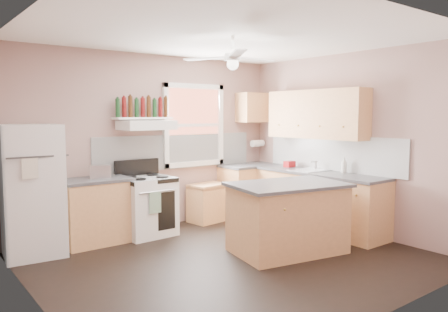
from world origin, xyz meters
TOP-DOWN VIEW (x-y plane):
  - floor at (0.00, 0.00)m, footprint 4.50×4.50m
  - ceiling at (0.00, 0.00)m, footprint 4.50×4.50m
  - wall_back at (0.00, 2.02)m, footprint 4.50×0.05m
  - wall_right at (2.27, 0.00)m, footprint 0.05×4.00m
  - wall_left at (-2.27, 0.00)m, footprint 0.05×4.00m
  - backsplash_back at (0.45, 1.99)m, footprint 2.90×0.03m
  - backsplash_right at (2.23, 0.30)m, footprint 0.03×2.60m
  - window_view at (0.75, 1.98)m, footprint 1.00×0.02m
  - window_frame at (0.75, 1.96)m, footprint 1.16×0.07m
  - refrigerator at (-1.89, 1.65)m, footprint 0.77×0.75m
  - base_cabinet_left at (-1.06, 1.70)m, footprint 0.90×0.60m
  - counter_left at (-1.06, 1.70)m, footprint 0.92×0.62m
  - toaster at (-0.98, 1.71)m, footprint 0.32×0.24m
  - stove at (-0.32, 1.62)m, footprint 0.74×0.66m
  - range_hood at (-0.23, 1.75)m, footprint 0.78×0.50m
  - bottle_shelf at (-0.23, 1.87)m, footprint 0.90×0.26m
  - cart at (0.89, 1.75)m, footprint 0.68×0.50m
  - base_cabinet_corner at (1.75, 1.70)m, footprint 1.00×0.60m
  - base_cabinet_right at (1.95, 0.30)m, footprint 0.60×2.20m
  - counter_corner at (1.75, 1.70)m, footprint 1.02×0.62m
  - counter_right at (1.94, 0.30)m, footprint 0.62×2.22m
  - sink at (1.94, 0.50)m, footprint 0.55×0.45m
  - faucet at (2.10, 0.50)m, footprint 0.03×0.03m
  - upper_cabinet_right at (2.08, 0.50)m, footprint 0.33×1.80m
  - upper_cabinet_corner at (1.95, 1.83)m, footprint 0.60×0.33m
  - paper_towel at (2.07, 1.86)m, footprint 0.26×0.12m
  - island at (0.75, -0.20)m, footprint 1.51×1.11m
  - island_top at (0.75, -0.20)m, footprint 1.60×1.20m
  - ceiling_fan_hub at (0.00, 0.00)m, footprint 0.20×0.20m
  - soap_bottle at (2.12, -0.03)m, footprint 0.13×0.13m
  - red_caddy at (2.02, 1.00)m, footprint 0.19×0.13m
  - wine_bottles at (-0.23, 1.87)m, footprint 0.86×0.06m

SIDE VIEW (x-z plane):
  - floor at x=0.00m, z-range 0.00..0.00m
  - cart at x=0.89m, z-range 0.00..0.63m
  - base_cabinet_left at x=-1.06m, z-range 0.00..0.86m
  - stove at x=-0.32m, z-range 0.00..0.86m
  - base_cabinet_corner at x=1.75m, z-range 0.00..0.86m
  - base_cabinet_right at x=1.95m, z-range 0.00..0.86m
  - island at x=0.75m, z-range 0.00..0.86m
  - refrigerator at x=-1.89m, z-range 0.00..1.66m
  - counter_left at x=-1.06m, z-range 0.86..0.90m
  - counter_corner at x=1.75m, z-range 0.86..0.90m
  - counter_right at x=1.94m, z-range 0.86..0.90m
  - island_top at x=0.75m, z-range 0.86..0.90m
  - sink at x=1.94m, z-range 0.88..0.91m
  - red_caddy at x=2.02m, z-range 0.90..1.00m
  - faucet at x=2.10m, z-range 0.90..1.04m
  - toaster at x=-0.98m, z-range 0.90..1.08m
  - soap_bottle at x=2.12m, z-range 0.90..1.14m
  - backsplash_back at x=0.45m, z-range 0.90..1.45m
  - backsplash_right at x=2.23m, z-range 0.90..1.45m
  - paper_towel at x=2.07m, z-range 1.19..1.31m
  - wall_back at x=0.00m, z-range 0.00..2.70m
  - wall_right at x=2.27m, z-range 0.00..2.70m
  - wall_left at x=-2.27m, z-range 0.00..2.70m
  - window_view at x=0.75m, z-range 1.00..2.20m
  - window_frame at x=0.75m, z-range 0.92..2.28m
  - range_hood at x=-0.23m, z-range 1.55..1.69m
  - bottle_shelf at x=-0.23m, z-range 1.71..1.73m
  - upper_cabinet_right at x=2.08m, z-range 1.40..2.16m
  - wine_bottles at x=-0.23m, z-range 1.73..2.04m
  - upper_cabinet_corner at x=1.95m, z-range 1.64..2.16m
  - ceiling_fan_hub at x=0.00m, z-range 2.41..2.49m
  - ceiling at x=0.00m, z-range 2.70..2.70m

